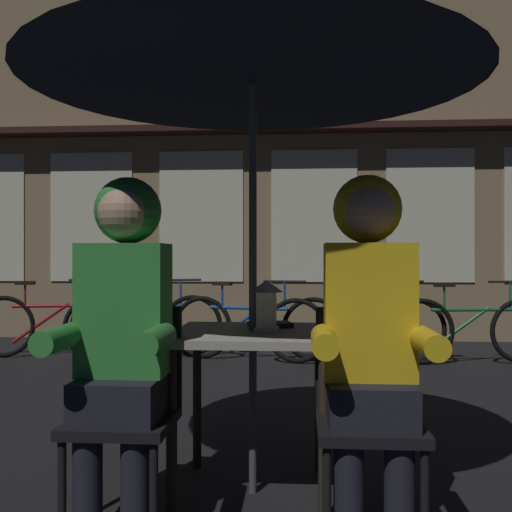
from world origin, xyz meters
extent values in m
plane|color=black|center=(0.00, 0.00, 0.00)|extent=(60.00, 60.00, 0.00)
cube|color=#B2AD9E|center=(0.00, 0.00, 0.72)|extent=(0.72, 0.72, 0.04)
cylinder|color=#2D2319|center=(-0.31, -0.31, 0.35)|extent=(0.04, 0.04, 0.70)
cylinder|color=#2D2319|center=(0.31, -0.31, 0.35)|extent=(0.04, 0.04, 0.70)
cylinder|color=#2D2319|center=(-0.31, 0.31, 0.35)|extent=(0.04, 0.04, 0.70)
cylinder|color=#2D2319|center=(0.31, 0.31, 0.35)|extent=(0.04, 0.04, 0.70)
cylinder|color=#4C4C51|center=(0.00, 0.00, 1.12)|extent=(0.04, 0.04, 2.25)
cone|color=black|center=(0.00, 0.00, 2.06)|extent=(2.10, 2.10, 0.38)
cube|color=white|center=(0.06, 0.00, 0.75)|extent=(0.11, 0.11, 0.02)
cube|color=white|center=(0.06, 0.00, 0.84)|extent=(0.09, 0.09, 0.16)
pyramid|color=white|center=(0.06, 0.00, 0.94)|extent=(0.11, 0.11, 0.06)
cube|color=black|center=(-0.48, -0.44, 0.43)|extent=(0.40, 0.40, 0.04)
cylinder|color=black|center=(-0.31, -0.61, 0.21)|extent=(0.03, 0.03, 0.41)
cylinder|color=black|center=(-0.65, -0.61, 0.21)|extent=(0.03, 0.03, 0.41)
cylinder|color=black|center=(-0.31, -0.27, 0.21)|extent=(0.03, 0.03, 0.41)
cylinder|color=black|center=(-0.65, -0.27, 0.21)|extent=(0.03, 0.03, 0.41)
cube|color=black|center=(-0.48, -0.26, 0.66)|extent=(0.40, 0.03, 0.42)
cube|color=black|center=(0.48, -0.44, 0.43)|extent=(0.40, 0.40, 0.04)
cylinder|color=black|center=(0.65, -0.61, 0.21)|extent=(0.03, 0.03, 0.41)
cylinder|color=black|center=(0.31, -0.61, 0.21)|extent=(0.03, 0.03, 0.41)
cylinder|color=black|center=(0.65, -0.27, 0.21)|extent=(0.03, 0.03, 0.41)
cylinder|color=black|center=(0.31, -0.27, 0.21)|extent=(0.03, 0.03, 0.41)
cube|color=black|center=(0.48, -0.26, 0.66)|extent=(0.40, 0.03, 0.42)
cylinder|color=black|center=(-0.39, -0.57, 0.23)|extent=(0.11, 0.11, 0.45)
cylinder|color=black|center=(-0.57, -0.57, 0.23)|extent=(0.11, 0.11, 0.45)
cube|color=black|center=(-0.48, -0.44, 0.53)|extent=(0.32, 0.36, 0.16)
cube|color=#338C38|center=(-0.48, -0.40, 0.87)|extent=(0.34, 0.22, 0.52)
cylinder|color=#338C38|center=(-0.30, -0.62, 0.78)|extent=(0.09, 0.30, 0.09)
cylinder|color=#338C38|center=(-0.66, -0.62, 0.78)|extent=(0.09, 0.30, 0.09)
sphere|color=tan|center=(-0.48, -0.40, 1.25)|extent=(0.21, 0.21, 0.21)
sphere|color=#338C38|center=(-0.48, -0.35, 1.26)|extent=(0.27, 0.27, 0.27)
cylinder|color=black|center=(0.57, -0.57, 0.23)|extent=(0.11, 0.11, 0.45)
cylinder|color=black|center=(0.39, -0.57, 0.23)|extent=(0.11, 0.11, 0.45)
cube|color=black|center=(0.48, -0.44, 0.53)|extent=(0.32, 0.36, 0.16)
cube|color=yellow|center=(0.48, -0.40, 0.87)|extent=(0.34, 0.22, 0.52)
cylinder|color=yellow|center=(0.66, -0.62, 0.78)|extent=(0.09, 0.30, 0.09)
cylinder|color=yellow|center=(0.30, -0.62, 0.78)|extent=(0.09, 0.30, 0.09)
sphere|color=tan|center=(0.48, -0.40, 1.25)|extent=(0.21, 0.21, 0.21)
sphere|color=yellow|center=(0.48, -0.35, 1.26)|extent=(0.27, 0.27, 0.27)
cube|color=#937A56|center=(-0.34, 5.40, 3.10)|extent=(10.00, 0.60, 6.20)
cube|color=#EAE5C6|center=(-2.54, 5.09, 1.60)|extent=(1.10, 0.02, 1.70)
cube|color=#EAE5C6|center=(-1.08, 5.09, 1.60)|extent=(1.10, 0.02, 1.70)
cube|color=#EAE5C6|center=(0.39, 5.09, 1.60)|extent=(1.10, 0.02, 1.70)
cube|color=#EAE5C6|center=(1.86, 5.09, 1.60)|extent=(1.10, 0.02, 1.70)
cube|color=#331914|center=(-0.34, 4.95, 2.70)|extent=(9.00, 0.36, 0.08)
torus|color=black|center=(-1.95, 3.71, 0.33)|extent=(0.66, 0.18, 0.66)
torus|color=black|center=(-2.95, 3.51, 0.33)|extent=(0.66, 0.18, 0.66)
cylinder|color=maroon|center=(-2.45, 3.61, 0.54)|extent=(0.83, 0.21, 0.04)
cylinder|color=maroon|center=(-2.57, 3.58, 0.36)|extent=(0.60, 0.16, 0.44)
cylinder|color=maroon|center=(-2.73, 3.55, 0.66)|extent=(0.02, 0.02, 0.24)
cube|color=black|center=(-2.73, 3.55, 0.79)|extent=(0.21, 0.12, 0.04)
cylinder|color=maroon|center=(-2.07, 3.69, 0.68)|extent=(0.02, 0.02, 0.28)
cylinder|color=black|center=(-2.07, 3.69, 0.82)|extent=(0.44, 0.11, 0.02)
torus|color=black|center=(-0.96, 3.75, 0.33)|extent=(0.65, 0.21, 0.66)
torus|color=black|center=(-1.94, 3.50, 0.33)|extent=(0.65, 0.21, 0.66)
cylinder|color=#1E4C93|center=(-1.45, 3.62, 0.54)|extent=(0.82, 0.24, 0.04)
cylinder|color=#1E4C93|center=(-1.57, 3.59, 0.36)|extent=(0.60, 0.18, 0.44)
cylinder|color=#1E4C93|center=(-1.73, 3.55, 0.66)|extent=(0.02, 0.02, 0.24)
cube|color=black|center=(-1.73, 3.55, 0.79)|extent=(0.21, 0.13, 0.04)
cylinder|color=#1E4C93|center=(-1.08, 3.72, 0.68)|extent=(0.02, 0.02, 0.28)
cylinder|color=black|center=(-1.08, 3.72, 0.82)|extent=(0.43, 0.13, 0.02)
torus|color=black|center=(0.17, 3.38, 0.33)|extent=(0.65, 0.20, 0.66)
torus|color=black|center=(-0.82, 3.61, 0.33)|extent=(0.65, 0.20, 0.66)
cylinder|color=#1E4C93|center=(-0.32, 3.49, 0.54)|extent=(0.82, 0.22, 0.04)
cylinder|color=#1E4C93|center=(-0.44, 3.52, 0.36)|extent=(0.60, 0.17, 0.44)
cylinder|color=#1E4C93|center=(-0.60, 3.55, 0.66)|extent=(0.02, 0.02, 0.24)
cube|color=black|center=(-0.60, 3.55, 0.79)|extent=(0.21, 0.12, 0.04)
cylinder|color=#1E4C93|center=(0.06, 3.40, 0.68)|extent=(0.02, 0.02, 0.28)
cylinder|color=black|center=(0.06, 3.40, 0.82)|extent=(0.43, 0.12, 0.02)
torus|color=black|center=(1.37, 3.53, 0.33)|extent=(0.66, 0.05, 0.66)
torus|color=black|center=(0.35, 3.52, 0.33)|extent=(0.66, 0.05, 0.66)
cylinder|color=black|center=(0.86, 3.52, 0.54)|extent=(0.84, 0.04, 0.04)
cylinder|color=black|center=(0.74, 3.52, 0.36)|extent=(0.61, 0.04, 0.44)
cylinder|color=black|center=(0.57, 3.52, 0.66)|extent=(0.02, 0.02, 0.24)
cube|color=black|center=(0.57, 3.52, 0.79)|extent=(0.20, 0.08, 0.04)
cylinder|color=black|center=(1.25, 3.53, 0.68)|extent=(0.02, 0.02, 0.28)
cylinder|color=black|center=(1.25, 3.53, 0.82)|extent=(0.44, 0.03, 0.02)
torus|color=black|center=(1.42, 3.39, 0.33)|extent=(0.66, 0.13, 0.66)
cylinder|color=#236B3D|center=(1.93, 3.46, 0.54)|extent=(0.83, 0.14, 0.04)
cylinder|color=#236B3D|center=(1.81, 3.44, 0.36)|extent=(0.61, 0.11, 0.44)
cylinder|color=#236B3D|center=(1.65, 3.42, 0.66)|extent=(0.02, 0.02, 0.24)
cube|color=black|center=(1.65, 3.42, 0.79)|extent=(0.21, 0.10, 0.04)
cylinder|color=#236B3D|center=(2.32, 3.51, 0.68)|extent=(0.02, 0.02, 0.28)
cylinder|color=black|center=(2.32, 3.51, 0.82)|extent=(0.44, 0.08, 0.02)
cube|color=black|center=(0.07, 0.14, 0.75)|extent=(0.23, 0.19, 0.02)
camera|label=1|loc=(0.22, -2.77, 1.08)|focal=42.75mm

